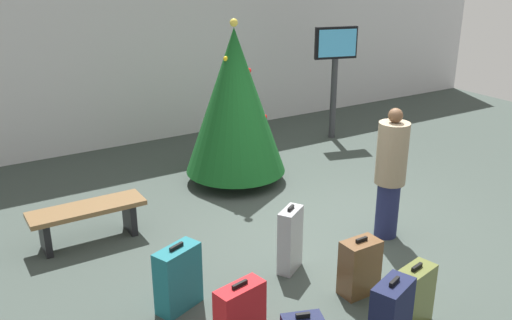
{
  "coord_description": "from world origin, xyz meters",
  "views": [
    {
      "loc": [
        -4.24,
        -4.98,
        3.38
      ],
      "look_at": [
        -0.73,
        0.74,
        0.9
      ],
      "focal_mm": 39.18,
      "sensor_mm": 36.0,
      "label": 1
    }
  ],
  "objects": [
    {
      "name": "suitcase_1",
      "position": [
        -2.08,
        -1.17,
        0.26
      ],
      "size": [
        0.52,
        0.29,
        0.57
      ],
      "color": "#B2191E",
      "rests_on": "ground_plane"
    },
    {
      "name": "flight_info_kiosk",
      "position": [
        2.49,
        3.15,
        1.47
      ],
      "size": [
        0.81,
        0.3,
        2.13
      ],
      "color": "#333338",
      "rests_on": "ground_plane"
    },
    {
      "name": "ground_plane",
      "position": [
        0.0,
        0.0,
        0.0
      ],
      "size": [
        16.0,
        16.0,
        0.0
      ],
      "primitive_type": "plane",
      "color": "#38423D"
    },
    {
      "name": "suitcase_0",
      "position": [
        -2.39,
        -0.47,
        0.34
      ],
      "size": [
        0.53,
        0.38,
        0.72
      ],
      "color": "#19606B",
      "rests_on": "ground_plane"
    },
    {
      "name": "back_wall",
      "position": [
        0.0,
        4.89,
        1.73
      ],
      "size": [
        16.0,
        0.2,
        3.47
      ],
      "primitive_type": "cube",
      "color": "silver",
      "rests_on": "ground_plane"
    },
    {
      "name": "suitcase_4",
      "position": [
        -1.02,
        -0.46,
        0.38
      ],
      "size": [
        0.39,
        0.33,
        0.79
      ],
      "color": "#9EA0A5",
      "rests_on": "ground_plane"
    },
    {
      "name": "waiting_bench",
      "position": [
        -2.77,
        1.39,
        0.36
      ],
      "size": [
        1.4,
        0.44,
        0.48
      ],
      "color": "brown",
      "rests_on": "ground_plane"
    },
    {
      "name": "suitcase_3",
      "position": [
        -0.58,
        -1.9,
        0.31
      ],
      "size": [
        0.47,
        0.3,
        0.65
      ],
      "color": "#59602D",
      "rests_on": "ground_plane"
    },
    {
      "name": "suitcase_6",
      "position": [
        -0.66,
        -1.22,
        0.31
      ],
      "size": [
        0.4,
        0.25,
        0.65
      ],
      "color": "brown",
      "rests_on": "ground_plane"
    },
    {
      "name": "traveller_0",
      "position": [
        0.49,
        -0.42,
        0.88
      ],
      "size": [
        0.43,
        0.43,
        1.68
      ],
      "color": "#1E234C",
      "rests_on": "ground_plane"
    },
    {
      "name": "holiday_tree",
      "position": [
        -0.23,
        2.16,
        1.29
      ],
      "size": [
        1.55,
        1.55,
        2.52
      ],
      "color": "#4C3319",
      "rests_on": "ground_plane"
    }
  ]
}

